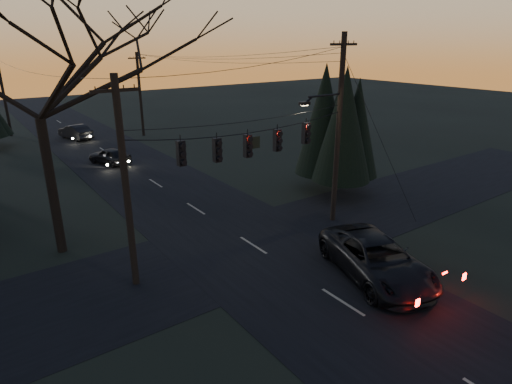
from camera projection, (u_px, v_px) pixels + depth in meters
ground_plane at (436, 362)px, 13.50m from camera, size 160.00×160.00×0.00m
main_road at (168, 191)px, 28.81m from camera, size 8.00×120.00×0.02m
cross_road at (253, 245)px, 21.15m from camera, size 60.00×7.00×0.02m
utility_pole_right at (332, 220)px, 24.18m from camera, size 5.00×0.30×10.00m
utility_pole_left at (136, 283)px, 17.86m from camera, size 1.80×0.30×8.50m
utility_pole_far_r at (144, 136)px, 45.61m from camera, size 1.80×0.30×8.50m
utility_pole_far_l at (12, 136)px, 45.42m from camera, size 0.30×0.30×8.00m
span_signal_assembly at (249, 144)px, 19.29m from camera, size 11.50×0.44×1.67m
bare_tree_left at (30, 57)px, 17.62m from camera, size 9.98×9.98×12.80m
evergreen_right at (339, 126)px, 27.44m from camera, size 4.70×4.70×7.62m
suv_near at (377, 259)px, 18.07m from camera, size 4.58×6.70×1.70m
sedan_oncoming_a at (110, 156)px, 34.88m from camera, size 2.90×4.24×1.34m
sedan_oncoming_b at (75, 132)px, 43.75m from camera, size 2.66×4.74×1.48m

